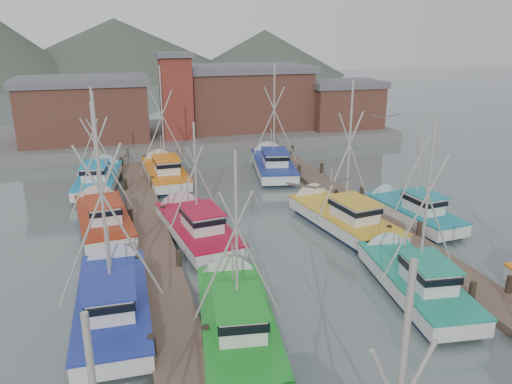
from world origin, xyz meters
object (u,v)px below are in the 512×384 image
object	(u,v)px
boat_4	(236,316)
lookout_tower	(176,95)
boat_8	(194,226)
boat_12	(164,172)

from	to	relation	value
boat_4	lookout_tower	bearing A→B (deg)	94.06
boat_4	boat_8	size ratio (longest dim) A/B	0.98
boat_8	boat_12	size ratio (longest dim) A/B	0.95
boat_12	lookout_tower	bearing A→B (deg)	74.12
boat_12	boat_4	bearing A→B (deg)	-91.30
lookout_tower	boat_8	distance (m)	24.14
boat_8	boat_12	xyz separation A→B (m)	(-0.30, 12.52, 0.01)
boat_8	boat_4	bearing A→B (deg)	-97.80
lookout_tower	boat_8	bearing A→B (deg)	-95.94
boat_4	boat_8	bearing A→B (deg)	97.89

